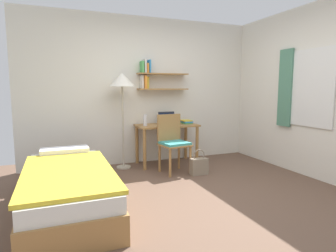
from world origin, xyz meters
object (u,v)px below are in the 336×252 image
at_px(water_bottle, 145,120).
at_px(book_stack, 186,122).
at_px(bed, 68,188).
at_px(laptop, 168,121).
at_px(handbag, 199,166).
at_px(standing_lamp, 122,84).
at_px(desk, 167,132).
at_px(desk_chair, 173,140).

height_order(water_bottle, book_stack, water_bottle).
bearing_deg(book_stack, bed, -146.57).
bearing_deg(bed, laptop, 39.01).
bearing_deg(water_bottle, handbag, -49.44).
bearing_deg(standing_lamp, water_bottle, -10.27).
xyz_separation_m(standing_lamp, water_bottle, (0.37, -0.07, -0.60)).
height_order(desk, water_bottle, water_bottle).
bearing_deg(water_bottle, laptop, 9.76).
relative_size(standing_lamp, book_stack, 6.75).
xyz_separation_m(bed, handbag, (1.96, 0.60, -0.10)).
distance_m(book_stack, handbag, 1.01).
distance_m(standing_lamp, laptop, 1.04).
bearing_deg(water_bottle, bed, -134.34).
bearing_deg(laptop, book_stack, -4.82).
relative_size(desk_chair, water_bottle, 4.66).
distance_m(desk_chair, water_bottle, 0.63).
height_order(bed, laptop, laptop).
relative_size(desk_chair, standing_lamp, 0.58).
xyz_separation_m(water_bottle, book_stack, (0.80, 0.05, -0.07)).
distance_m(standing_lamp, water_bottle, 0.71).
height_order(bed, handbag, bed).
relative_size(desk, handbag, 2.65).
relative_size(desk, water_bottle, 5.35).
bearing_deg(bed, handbag, 17.04).
relative_size(desk, book_stack, 4.50).
bearing_deg(desk, handbag, -73.92).
relative_size(bed, desk_chair, 2.22).
height_order(laptop, water_bottle, laptop).
relative_size(bed, desk, 1.93).
xyz_separation_m(bed, desk_chair, (1.64, 0.90, 0.28)).
height_order(standing_lamp, book_stack, standing_lamp).
bearing_deg(desk_chair, bed, -151.33).
bearing_deg(desk, laptop, 44.38).
xyz_separation_m(standing_lamp, handbag, (1.01, -0.82, -1.28)).
bearing_deg(laptop, bed, -140.99).
distance_m(bed, desk_chair, 1.89).
bearing_deg(desk, desk_chair, -100.37).
distance_m(bed, handbag, 2.06).
height_order(desk_chair, water_bottle, desk_chair).
xyz_separation_m(bed, desk, (1.73, 1.40, 0.34)).
bearing_deg(desk_chair, laptop, 77.10).
height_order(bed, desk, desk).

